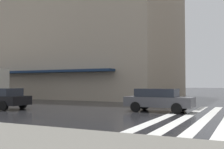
{
  "coord_description": "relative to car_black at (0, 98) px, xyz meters",
  "views": [
    {
      "loc": [
        -11.17,
        -0.34,
        1.71
      ],
      "look_at": [
        1.44,
        5.75,
        2.18
      ],
      "focal_mm": 44.43,
      "sensor_mm": 36.0,
      "label": 1
    }
  ],
  "objects": [
    {
      "name": "car_dark_grey",
      "position": [
        3.0,
        -10.18,
        0.0
      ],
      "size": [
        1.85,
        4.1,
        1.41
      ],
      "color": "#4C4C51",
      "rests_on": "ground_plane"
    },
    {
      "name": "car_black",
      "position": [
        0.0,
        0.0,
        0.0
      ],
      "size": [
        1.85,
        4.1,
        1.41
      ],
      "color": "black",
      "rests_on": "ground_plane"
    },
    {
      "name": "haussmann_block_mid",
      "position": [
        18.64,
        3.49,
        10.26
      ],
      "size": [
        18.49,
        21.25,
        22.49
      ],
      "color": "tan",
      "rests_on": "ground_plane"
    }
  ]
}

